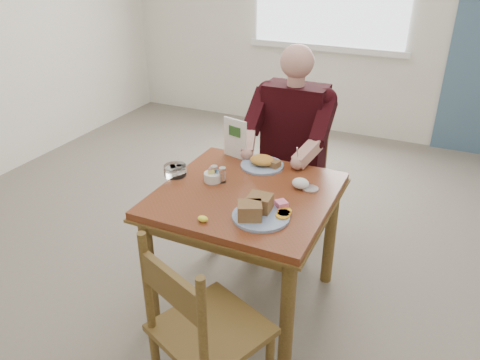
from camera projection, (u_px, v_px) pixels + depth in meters
The scene contains 15 objects.
floor at pixel (245, 300), 2.84m from camera, with size 6.00×6.00×0.00m, color #6F665A.
wall_back at pixel (371, 1), 4.62m from camera, with size 5.50×5.50×0.00m, color white.
lemon_wedge at pixel (203, 219), 2.22m from camera, with size 0.05×0.04×0.03m, color #FFF335.
napkin at pixel (301, 183), 2.51m from camera, with size 0.09×0.08×0.06m, color white.
metal_dish at pixel (310, 189), 2.50m from camera, with size 0.09×0.09×0.01m, color silver.
table at pixel (246, 209), 2.54m from camera, with size 0.92×0.92×0.75m.
chair_far at pixel (292, 176), 3.26m from camera, with size 0.42×0.42×0.95m.
chair_near at pixel (203, 333), 1.96m from camera, with size 0.55×0.55×0.95m.
diner at pixel (291, 136), 3.04m from camera, with size 0.53×0.56×1.39m.
near_plate at pixel (259, 210), 2.25m from camera, with size 0.35×0.35×0.09m.
far_plate at pixel (263, 163), 2.75m from camera, with size 0.31×0.31×0.07m.
caddy at pixel (213, 177), 2.59m from camera, with size 0.10×0.10×0.07m.
shakers at pixel (218, 174), 2.58m from camera, with size 0.09×0.04×0.09m.
creamer at pixel (175, 170), 2.65m from camera, with size 0.14×0.14×0.06m.
menu at pixel (235, 138), 2.83m from camera, with size 0.17×0.05×0.25m.
Camera 1 is at (0.89, -2.00, 1.95)m, focal length 35.00 mm.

